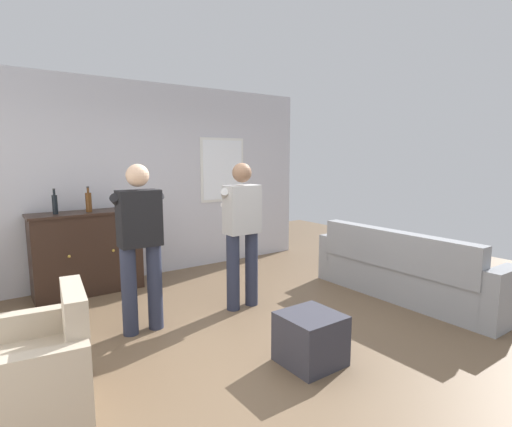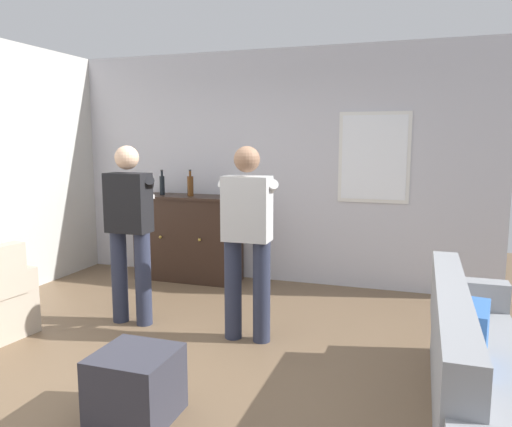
# 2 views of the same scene
# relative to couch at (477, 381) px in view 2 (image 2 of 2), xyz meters

# --- Properties ---
(ground) EXTENTS (10.40, 10.40, 0.00)m
(ground) POSITION_rel_couch_xyz_m (-2.05, 0.20, -0.33)
(ground) COLOR brown
(wall_back_with_window) EXTENTS (5.20, 0.15, 2.80)m
(wall_back_with_window) POSITION_rel_couch_xyz_m (-2.03, 2.86, 1.07)
(wall_back_with_window) COLOR silver
(wall_back_with_window) RESTS_ON ground
(couch) EXTENTS (0.57, 2.42, 0.87)m
(couch) POSITION_rel_couch_xyz_m (0.00, 0.00, 0.00)
(couch) COLOR gray
(couch) RESTS_ON ground
(sideboard_cabinet) EXTENTS (1.34, 0.49, 1.06)m
(sideboard_cabinet) POSITION_rel_couch_xyz_m (-3.08, 2.50, 0.20)
(sideboard_cabinet) COLOR black
(sideboard_cabinet) RESTS_ON ground
(bottle_wine_green) EXTENTS (0.07, 0.07, 0.32)m
(bottle_wine_green) POSITION_rel_couch_xyz_m (-3.04, 2.49, 0.85)
(bottle_wine_green) COLOR #593314
(bottle_wine_green) RESTS_ON sideboard_cabinet
(bottle_liquor_amber) EXTENTS (0.06, 0.06, 0.31)m
(bottle_liquor_amber) POSITION_rel_couch_xyz_m (-3.42, 2.49, 0.85)
(bottle_liquor_amber) COLOR black
(bottle_liquor_amber) RESTS_ON sideboard_cabinet
(ottoman) EXTENTS (0.48, 0.48, 0.43)m
(ottoman) POSITION_rel_couch_xyz_m (-1.99, -0.49, -0.11)
(ottoman) COLOR #33333D
(ottoman) RESTS_ON ground
(person_standing_left) EXTENTS (0.56, 0.48, 1.68)m
(person_standing_left) POSITION_rel_couch_xyz_m (-2.92, 0.96, 0.61)
(person_standing_left) COLOR #282D42
(person_standing_left) RESTS_ON ground
(person_standing_right) EXTENTS (0.56, 0.48, 1.68)m
(person_standing_right) POSITION_rel_couch_xyz_m (-1.75, 0.93, 0.61)
(person_standing_right) COLOR #282D42
(person_standing_right) RESTS_ON ground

